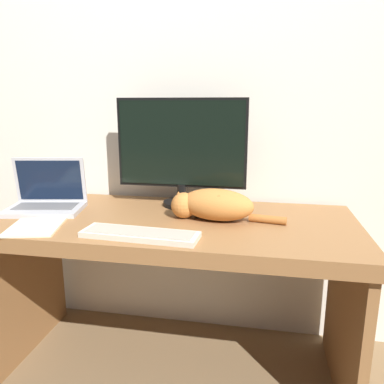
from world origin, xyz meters
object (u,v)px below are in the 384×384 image
(laptop, at_px, (47,200))
(external_keyboard, at_px, (140,234))
(cat, at_px, (213,204))
(monitor, at_px, (182,149))

(laptop, xyz_separation_m, external_keyboard, (0.52, -0.26, -0.04))
(laptop, distance_m, external_keyboard, 0.59)
(cat, bearing_deg, laptop, -170.72)
(monitor, height_order, laptop, monitor)
(external_keyboard, bearing_deg, laptop, 156.98)
(external_keyboard, relative_size, cat, 0.91)
(laptop, height_order, cat, laptop)
(monitor, relative_size, cat, 1.26)
(monitor, xyz_separation_m, external_keyboard, (-0.06, -0.45, -0.25))
(monitor, xyz_separation_m, laptop, (-0.58, -0.19, -0.22))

